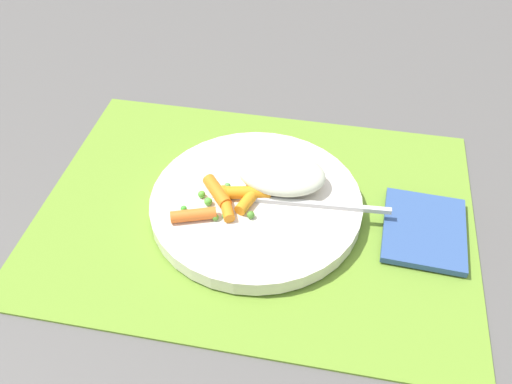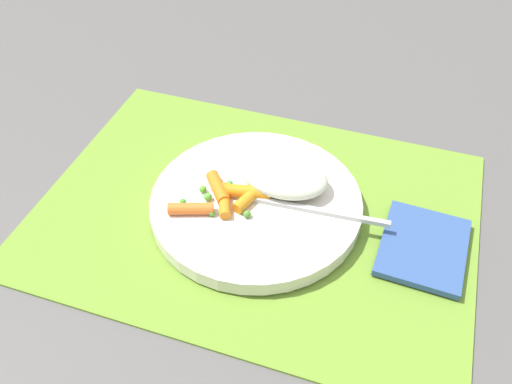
# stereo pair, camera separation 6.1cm
# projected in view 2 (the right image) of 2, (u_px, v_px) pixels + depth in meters

# --- Properties ---
(ground_plane) EXTENTS (2.40, 2.40, 0.00)m
(ground_plane) POSITION_uv_depth(u_px,v_px,m) (256.00, 212.00, 0.66)
(ground_plane) COLOR #565451
(placemat) EXTENTS (0.51, 0.38, 0.01)m
(placemat) POSITION_uv_depth(u_px,v_px,m) (256.00, 211.00, 0.66)
(placemat) COLOR olive
(placemat) RESTS_ON ground_plane
(plate) EXTENTS (0.25, 0.25, 0.02)m
(plate) POSITION_uv_depth(u_px,v_px,m) (256.00, 204.00, 0.65)
(plate) COLOR silver
(plate) RESTS_ON placemat
(rice_mound) EXTENTS (0.10, 0.07, 0.03)m
(rice_mound) POSITION_uv_depth(u_px,v_px,m) (284.00, 176.00, 0.64)
(rice_mound) COLOR beige
(rice_mound) RESTS_ON plate
(carrot_portion) EXTENTS (0.11, 0.08, 0.02)m
(carrot_portion) POSITION_uv_depth(u_px,v_px,m) (228.00, 195.00, 0.63)
(carrot_portion) COLOR orange
(carrot_portion) RESTS_ON plate
(pea_scatter) EXTENTS (0.08, 0.06, 0.01)m
(pea_scatter) POSITION_uv_depth(u_px,v_px,m) (217.00, 199.00, 0.63)
(pea_scatter) COLOR #55AD2F
(pea_scatter) RESTS_ON plate
(fork) EXTENTS (0.21, 0.02, 0.01)m
(fork) POSITION_uv_depth(u_px,v_px,m) (282.00, 201.00, 0.63)
(fork) COLOR silver
(fork) RESTS_ON plate
(napkin) EXTENTS (0.10, 0.12, 0.01)m
(napkin) POSITION_uv_depth(u_px,v_px,m) (423.00, 247.00, 0.61)
(napkin) COLOR #33518C
(napkin) RESTS_ON placemat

